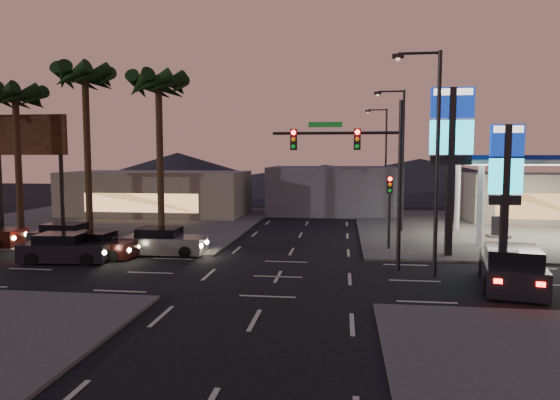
# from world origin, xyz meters

# --- Properties ---
(ground) EXTENTS (140.00, 140.00, 0.00)m
(ground) POSITION_xyz_m (0.00, 0.00, 0.00)
(ground) COLOR black
(ground) RESTS_ON ground
(corner_lot_ne) EXTENTS (24.00, 24.00, 0.12)m
(corner_lot_ne) POSITION_xyz_m (16.00, 16.00, 0.06)
(corner_lot_ne) COLOR #47443F
(corner_lot_ne) RESTS_ON ground
(corner_lot_nw) EXTENTS (24.00, 24.00, 0.12)m
(corner_lot_nw) POSITION_xyz_m (-16.00, 16.00, 0.06)
(corner_lot_nw) COLOR #47443F
(corner_lot_nw) RESTS_ON ground
(gas_station) EXTENTS (12.20, 8.20, 5.47)m
(gas_station) POSITION_xyz_m (16.00, 12.00, 5.08)
(gas_station) COLOR silver
(gas_station) RESTS_ON ground
(convenience_store) EXTENTS (10.00, 6.00, 4.00)m
(convenience_store) POSITION_xyz_m (18.00, 21.00, 2.00)
(convenience_store) COLOR #726B5B
(convenience_store) RESTS_ON ground
(pylon_sign_tall) EXTENTS (2.20, 0.35, 9.00)m
(pylon_sign_tall) POSITION_xyz_m (8.50, 5.50, 6.39)
(pylon_sign_tall) COLOR black
(pylon_sign_tall) RESTS_ON ground
(pylon_sign_short) EXTENTS (1.60, 0.35, 7.00)m
(pylon_sign_short) POSITION_xyz_m (11.00, 4.50, 4.66)
(pylon_sign_short) COLOR black
(pylon_sign_short) RESTS_ON ground
(traffic_signal_mast) EXTENTS (6.10, 0.39, 8.00)m
(traffic_signal_mast) POSITION_xyz_m (3.76, 1.99, 5.23)
(traffic_signal_mast) COLOR black
(traffic_signal_mast) RESTS_ON ground
(pedestal_signal) EXTENTS (0.32, 0.39, 4.30)m
(pedestal_signal) POSITION_xyz_m (5.50, 6.98, 2.92)
(pedestal_signal) COLOR black
(pedestal_signal) RESTS_ON ground
(streetlight_near) EXTENTS (2.14, 0.25, 10.00)m
(streetlight_near) POSITION_xyz_m (6.79, 1.00, 5.72)
(streetlight_near) COLOR black
(streetlight_near) RESTS_ON ground
(streetlight_mid) EXTENTS (2.14, 0.25, 10.00)m
(streetlight_mid) POSITION_xyz_m (6.79, 14.00, 5.72)
(streetlight_mid) COLOR black
(streetlight_mid) RESTS_ON ground
(streetlight_far) EXTENTS (2.14, 0.25, 10.00)m
(streetlight_far) POSITION_xyz_m (6.79, 28.00, 5.72)
(streetlight_far) COLOR black
(streetlight_far) RESTS_ON ground
(palm_a) EXTENTS (4.41, 4.41, 10.86)m
(palm_a) POSITION_xyz_m (-9.00, 9.50, 9.43)
(palm_a) COLOR black
(palm_a) RESTS_ON ground
(palm_b) EXTENTS (4.41, 4.41, 11.46)m
(palm_b) POSITION_xyz_m (-14.00, 9.50, 9.97)
(palm_b) COLOR black
(palm_b) RESTS_ON ground
(palm_c) EXTENTS (4.41, 4.41, 10.26)m
(palm_c) POSITION_xyz_m (-19.00, 9.50, 8.88)
(palm_c) COLOR black
(palm_c) RESTS_ON ground
(billboard) EXTENTS (6.00, 0.30, 8.50)m
(billboard) POSITION_xyz_m (-20.50, 13.00, 6.33)
(billboard) COLOR black
(billboard) RESTS_ON ground
(building_far_west) EXTENTS (16.00, 8.00, 4.00)m
(building_far_west) POSITION_xyz_m (-14.00, 22.00, 2.00)
(building_far_west) COLOR #726B5B
(building_far_west) RESTS_ON ground
(building_far_mid) EXTENTS (12.00, 9.00, 4.40)m
(building_far_mid) POSITION_xyz_m (2.00, 26.00, 2.20)
(building_far_mid) COLOR #4C4C51
(building_far_mid) RESTS_ON ground
(hill_left) EXTENTS (40.00, 40.00, 6.00)m
(hill_left) POSITION_xyz_m (-25.00, 60.00, 3.00)
(hill_left) COLOR black
(hill_left) RESTS_ON ground
(hill_right) EXTENTS (50.00, 50.00, 5.00)m
(hill_right) POSITION_xyz_m (15.00, 60.00, 2.50)
(hill_right) COLOR black
(hill_right) RESTS_ON ground
(hill_center) EXTENTS (60.00, 60.00, 4.00)m
(hill_center) POSITION_xyz_m (0.00, 60.00, 2.00)
(hill_center) COLOR black
(hill_center) RESTS_ON ground
(car_lane_a_front) EXTENTS (4.64, 2.21, 1.47)m
(car_lane_a_front) POSITION_xyz_m (-11.22, 1.78, 0.68)
(car_lane_a_front) COLOR black
(car_lane_a_front) RESTS_ON ground
(car_lane_a_mid) EXTENTS (4.36, 2.02, 1.39)m
(car_lane_a_mid) POSITION_xyz_m (-10.15, 3.01, 0.65)
(car_lane_a_mid) COLOR black
(car_lane_a_mid) RESTS_ON ground
(car_lane_b_front) EXTENTS (4.58, 1.98, 1.48)m
(car_lane_b_front) POSITION_xyz_m (-6.93, 4.32, 0.69)
(car_lane_b_front) COLOR slate
(car_lane_b_front) RESTS_ON ground
(car_lane_b_mid) EXTENTS (4.53, 2.00, 1.46)m
(car_lane_b_mid) POSITION_xyz_m (-13.21, 5.49, 0.68)
(car_lane_b_mid) COLOR black
(car_lane_b_mid) RESTS_ON ground
(suv_station) EXTENTS (3.19, 5.52, 1.74)m
(suv_station) POSITION_xyz_m (9.77, -0.65, 0.81)
(suv_station) COLOR black
(suv_station) RESTS_ON ground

